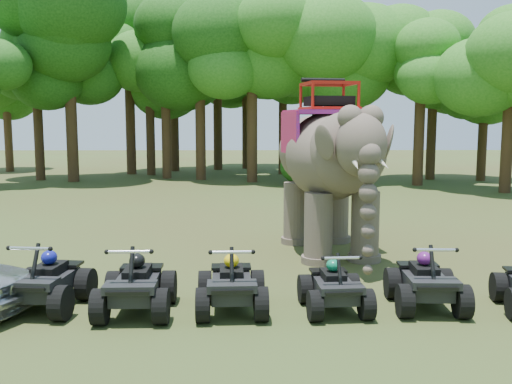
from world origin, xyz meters
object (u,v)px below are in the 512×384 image
atv_3 (335,280)px  atv_4 (426,274)px  atv_1 (136,278)px  elephant (329,166)px  atv_0 (46,274)px  atv_2 (232,277)px

atv_3 → atv_4: size_ratio=0.91×
atv_3 → atv_1: bearing=176.8°
elephant → atv_3: elephant is taller
atv_0 → atv_4: atv_0 is taller
atv_2 → atv_3: 1.89m
elephant → atv_4: bearing=-84.7°
atv_3 → atv_4: atv_4 is taller
elephant → atv_3: bearing=-105.6°
atv_0 → atv_1: size_ratio=1.00×
elephant → atv_1: 6.61m
atv_0 → atv_1: 1.73m
elephant → atv_0: elephant is taller
atv_0 → atv_3: (5.34, -0.17, -0.08)m
atv_1 → elephant: bearing=48.2°
atv_2 → atv_3: atv_2 is taller
atv_2 → atv_4: size_ratio=1.00×
atv_4 → atv_2: bearing=-175.2°
atv_0 → elephant: bearing=43.8°
atv_1 → atv_2: atv_1 is taller
atv_0 → atv_3: size_ratio=1.14×
atv_1 → atv_4: 5.37m
atv_1 → atv_0: bearing=170.5°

